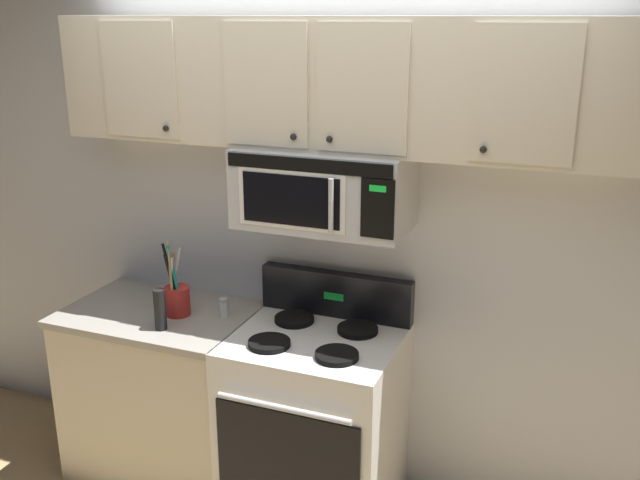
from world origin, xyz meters
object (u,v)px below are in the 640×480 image
object	(u,v)px
over_range_microwave	(324,188)
utensil_crock_red	(177,297)
salt_shaker	(224,307)
stove_range	(315,421)
pepper_mill	(160,310)

from	to	relation	value
over_range_microwave	utensil_crock_red	bearing A→B (deg)	-171.05
over_range_microwave	salt_shaker	distance (m)	0.81
stove_range	pepper_mill	world-z (taller)	stove_range
over_range_microwave	utensil_crock_red	xyz separation A→B (m)	(-0.73, -0.11, -0.58)
over_range_microwave	utensil_crock_red	world-z (taller)	over_range_microwave
stove_range	utensil_crock_red	distance (m)	0.89
salt_shaker	stove_range	bearing A→B (deg)	-7.52
over_range_microwave	pepper_mill	distance (m)	0.95
salt_shaker	over_range_microwave	bearing A→B (deg)	5.66
pepper_mill	salt_shaker	bearing A→B (deg)	50.03
utensil_crock_red	pepper_mill	xyz separation A→B (m)	(0.02, -0.17, 0.01)
utensil_crock_red	pepper_mill	size ratio (longest dim) A/B	1.89
stove_range	utensil_crock_red	world-z (taller)	utensil_crock_red
stove_range	over_range_microwave	size ratio (longest dim) A/B	1.47
stove_range	over_range_microwave	bearing A→B (deg)	90.14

